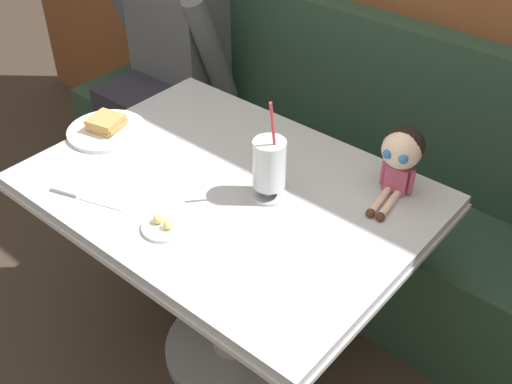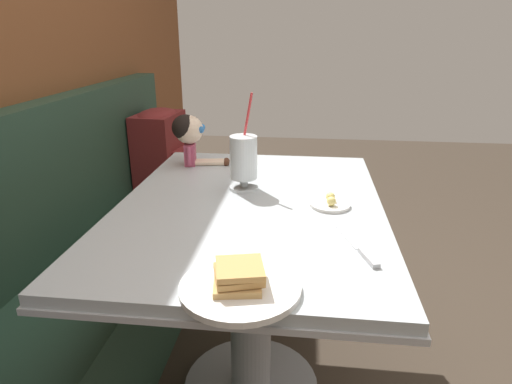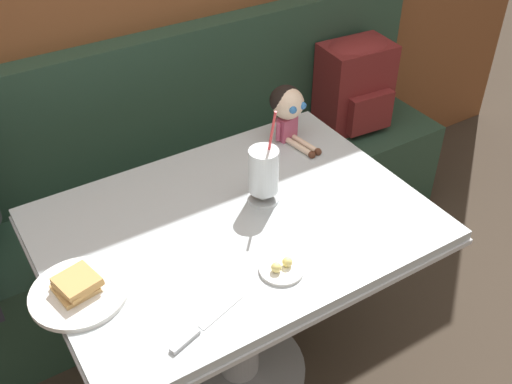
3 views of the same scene
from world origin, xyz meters
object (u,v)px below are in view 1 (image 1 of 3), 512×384
toast_plate (107,129)px  butter_knife (76,195)px  butter_saucer (164,226)px  diner_patron (172,40)px  milkshake_glass (269,166)px  seated_doll (401,153)px

toast_plate → butter_knife: bearing=-54.2°
butter_saucer → butter_knife: (-0.29, -0.07, -0.00)m
butter_saucer → diner_patron: bearing=135.4°
butter_knife → toast_plate: bearing=125.8°
milkshake_glass → butter_knife: bearing=-139.9°
toast_plate → diner_patron: size_ratio=0.31×
milkshake_glass → diner_patron: diner_patron is taller
milkshake_glass → diner_patron: (-0.96, 0.54, -0.10)m
toast_plate → butter_saucer: 0.52m
butter_knife → diner_patron: (-0.55, 0.89, -0.00)m
milkshake_glass → seated_doll: (0.25, 0.25, 0.03)m
toast_plate → seated_doll: bearing=20.8°
toast_plate → butter_knife: size_ratio=1.09×
toast_plate → butter_saucer: bearing=-22.7°
milkshake_glass → butter_saucer: milkshake_glass is taller
toast_plate → seated_doll: (0.86, 0.33, 0.11)m
toast_plate → diner_patron: 0.71m
butter_saucer → diner_patron: (-0.83, 0.82, -0.01)m
milkshake_glass → butter_saucer: bearing=-113.4°
milkshake_glass → toast_plate: bearing=-172.6°
butter_saucer → butter_knife: butter_saucer is taller
butter_knife → milkshake_glass: bearing=40.1°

